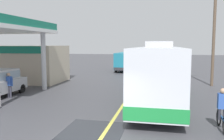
% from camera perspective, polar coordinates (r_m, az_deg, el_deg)
% --- Properties ---
extents(ground, '(120.00, 120.00, 0.00)m').
position_cam_1_polar(ground, '(27.53, 7.42, -1.24)').
color(ground, '#424247').
extents(lane_divider_stripe, '(0.16, 50.00, 0.01)m').
position_cam_1_polar(lane_divider_stripe, '(22.60, 6.39, -2.80)').
color(lane_divider_stripe, '#D8CC4C').
rests_on(lane_divider_stripe, ground).
extents(coach_bus_main, '(2.60, 11.04, 3.69)m').
position_cam_1_polar(coach_bus_main, '(14.62, 11.10, -0.93)').
color(coach_bus_main, silver).
rests_on(coach_bus_main, ground).
extents(gas_station_roadside, '(9.10, 11.95, 5.10)m').
position_cam_1_polar(gas_station_roadside, '(22.24, -22.76, 3.41)').
color(gas_station_roadside, '#147259').
rests_on(gas_station_roadside, ground).
extents(minibus_opposing_lane, '(2.04, 6.13, 2.44)m').
position_cam_1_polar(minibus_opposing_lane, '(31.76, 3.22, 2.44)').
color(minibus_opposing_lane, teal).
rests_on(minibus_opposing_lane, ground).
extents(cyclist_on_shoulder, '(0.34, 1.82, 1.72)m').
position_cam_1_polar(cyclist_on_shoulder, '(10.82, 24.93, -8.88)').
color(cyclist_on_shoulder, black).
rests_on(cyclist_on_shoulder, ground).
extents(pedestrian_near_pump, '(0.55, 0.22, 1.66)m').
position_cam_1_polar(pedestrian_near_pump, '(16.95, -23.50, -3.06)').
color(pedestrian_near_pump, '#33333F').
rests_on(pedestrian_near_pump, ground).
extents(car_trailing_behind_bus, '(1.70, 4.20, 1.82)m').
position_cam_1_polar(car_trailing_behind_bus, '(29.84, 11.77, 1.21)').
color(car_trailing_behind_bus, black).
rests_on(car_trailing_behind_bus, ground).
extents(utility_pole_roadside, '(1.80, 0.24, 8.49)m').
position_cam_1_polar(utility_pole_roadside, '(21.67, 23.30, 8.10)').
color(utility_pole_roadside, brown).
rests_on(utility_pole_roadside, ground).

